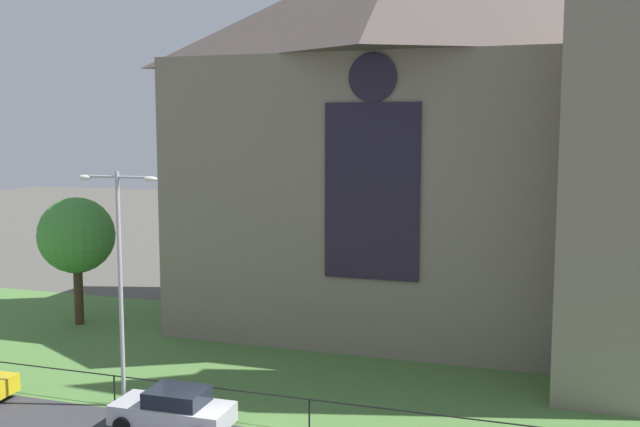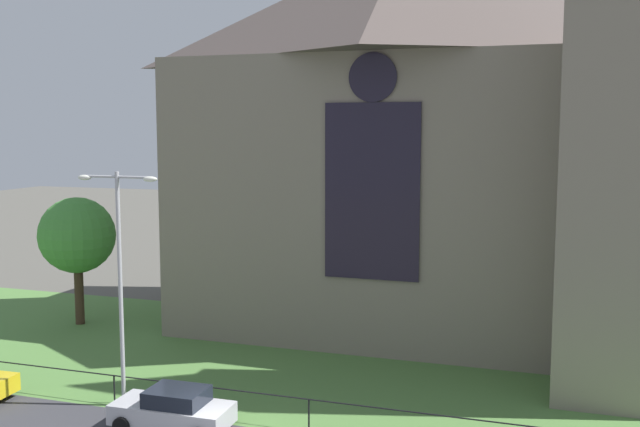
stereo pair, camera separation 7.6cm
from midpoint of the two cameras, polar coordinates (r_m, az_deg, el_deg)
The scene contains 7 objects.
ground at distance 34.57m, azimuth -0.52°, elevation -11.20°, with size 160.00×160.00×0.00m, color #56544C.
grass_verge at distance 32.78m, azimuth -1.67°, elevation -12.21°, with size 120.00×20.00×0.01m, color #517F3D.
church_building at distance 38.48m, azimuth 7.11°, elevation 6.11°, with size 23.20×16.20×26.00m.
iron_railing at distance 26.83m, azimuth -0.91°, elevation -14.36°, with size 31.87×0.07×1.13m.
tree_left_far at distance 41.72m, azimuth -18.28°, elevation -1.64°, with size 4.07×4.07×6.90m.
streetlamp_near at distance 28.74m, azimuth -15.23°, elevation -3.51°, with size 3.37×0.26×8.98m.
parked_car_silver at distance 27.37m, azimuth -11.27°, elevation -14.58°, with size 4.23×2.09×1.51m.
Camera 1 is at (10.58, -21.16, 10.59)m, focal length 41.59 mm.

